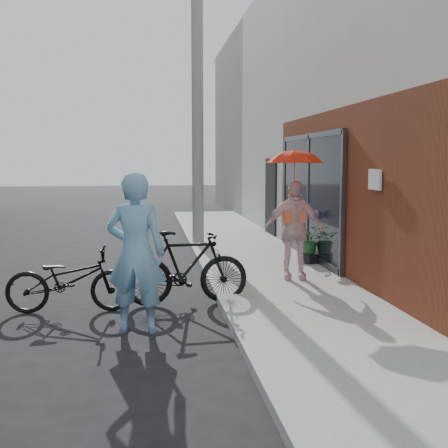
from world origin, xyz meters
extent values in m
plane|color=black|center=(0.00, 0.00, 0.00)|extent=(80.00, 80.00, 0.00)
cube|color=gray|center=(2.10, 2.00, 0.06)|extent=(2.20, 24.00, 0.12)
cube|color=#9E9E99|center=(0.94, 2.00, 0.06)|extent=(0.12, 24.00, 0.12)
cube|color=black|center=(3.16, 3.50, 1.36)|extent=(0.06, 3.80, 2.40)
cube|color=white|center=(3.16, 0.20, 1.82)|extent=(0.04, 0.40, 0.30)
cube|color=silver|center=(7.20, 9.00, 3.50)|extent=(8.00, 6.00, 7.00)
cube|color=gray|center=(7.20, 16.00, 3.50)|extent=(8.00, 8.00, 7.00)
cylinder|color=#9E9E99|center=(1.10, 6.00, 3.50)|extent=(0.28, 0.28, 7.00)
imported|color=#7AB2D8|center=(-0.26, -0.78, 0.98)|extent=(0.79, 0.60, 1.96)
imported|color=black|center=(-1.19, 0.25, 0.45)|extent=(1.74, 0.64, 0.91)
imported|color=black|center=(0.44, 0.46, 0.54)|extent=(1.84, 0.64, 1.09)
imported|color=beige|center=(2.30, 1.48, 0.95)|extent=(1.01, 0.52, 1.66)
imported|color=#F3401C|center=(2.30, 1.48, 2.17)|extent=(0.88, 0.88, 0.78)
cube|color=black|center=(3.00, 2.86, 0.21)|extent=(0.45, 0.45, 0.18)
imported|color=#255D2B|center=(3.00, 2.86, 0.57)|extent=(0.49, 0.43, 0.55)
camera|label=1|loc=(-0.10, -7.57, 2.10)|focal=45.00mm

